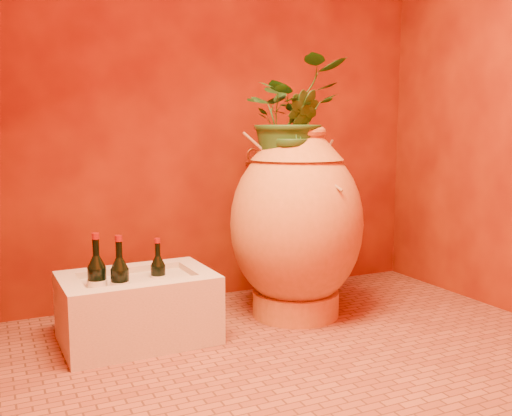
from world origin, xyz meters
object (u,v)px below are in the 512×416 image
stone_basin (138,309)px  wine_bottle_a (120,285)px  wine_bottle_c (97,283)px  wall_tap (254,163)px  amphora (296,223)px  wine_bottle_b (158,278)px

stone_basin → wine_bottle_a: bearing=-139.9°
wine_bottle_c → wall_tap: size_ratio=1.92×
wine_bottle_c → wall_tap: bearing=25.5°
wine_bottle_a → wine_bottle_c: bearing=147.2°
amphora → wine_bottle_a: bearing=-174.5°
wine_bottle_a → wine_bottle_b: size_ratio=1.16×
amphora → wine_bottle_b: (-0.72, 0.01, -0.21)m
amphora → stone_basin: amphora is taller
wine_bottle_a → stone_basin: bearing=40.1°
amphora → stone_basin: 0.90m
wine_bottle_c → wine_bottle_a: bearing=-32.8°
stone_basin → wine_bottle_a: (-0.09, -0.08, 0.14)m
wine_bottle_a → wine_bottle_c: (-0.09, 0.06, 0.00)m
amphora → wine_bottle_a: (-0.92, -0.09, -0.19)m
stone_basin → wine_bottle_b: bearing=13.3°
amphora → wine_bottle_c: 1.03m
stone_basin → wine_bottle_a: 0.19m
wine_bottle_b → wine_bottle_c: bearing=-170.8°
wine_bottle_a → amphora: bearing=5.5°
stone_basin → wine_bottle_c: 0.23m
wine_bottle_b → wall_tap: bearing=31.3°
wine_bottle_a → wine_bottle_c: wine_bottle_c is taller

